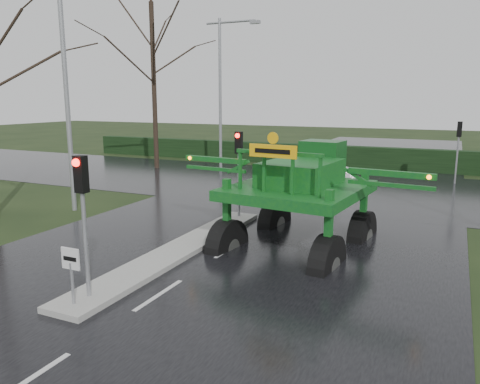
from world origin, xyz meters
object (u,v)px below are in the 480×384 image
at_px(crop_sprayer, 230,179).
at_px(white_sedan, 313,185).
at_px(traffic_signal_near, 82,196).
at_px(traffic_signal_far, 459,138).
at_px(traffic_signal_mid, 239,156).
at_px(street_light_left_near, 70,68).
at_px(street_light_left_far, 224,80).
at_px(keep_left_sign, 71,267).

bearing_deg(crop_sprayer, white_sedan, 99.38).
xyz_separation_m(traffic_signal_near, traffic_signal_far, (7.80, 21.02, 0.00)).
distance_m(traffic_signal_mid, white_sedan, 9.13).
distance_m(traffic_signal_near, traffic_signal_mid, 8.50).
height_order(street_light_left_near, street_light_left_far, same).
relative_size(street_light_left_near, white_sedan, 2.12).
relative_size(keep_left_sign, traffic_signal_near, 0.38).
bearing_deg(crop_sprayer, keep_left_sign, -95.38).
xyz_separation_m(traffic_signal_near, crop_sprayer, (1.19, 5.31, -0.33)).
bearing_deg(keep_left_sign, street_light_left_near, 132.59).
bearing_deg(street_light_left_far, keep_left_sign, -72.22).
relative_size(keep_left_sign, traffic_signal_mid, 0.38).
bearing_deg(traffic_signal_far, traffic_signal_near, 69.64).
distance_m(street_light_left_near, crop_sprayer, 9.07).
bearing_deg(traffic_signal_mid, street_light_left_far, 118.86).
relative_size(traffic_signal_mid, street_light_left_near, 0.35).
xyz_separation_m(crop_sprayer, white_sedan, (-0.65, 11.93, -2.26)).
xyz_separation_m(traffic_signal_far, street_light_left_far, (-14.69, -0.01, 3.40)).
relative_size(keep_left_sign, street_light_left_near, 0.14).
relative_size(traffic_signal_mid, crop_sprayer, 0.41).
relative_size(traffic_signal_mid, street_light_left_far, 0.35).
bearing_deg(street_light_left_near, keep_left_sign, -47.41).
relative_size(traffic_signal_far, crop_sprayer, 0.41).
relative_size(keep_left_sign, white_sedan, 0.29).
relative_size(traffic_signal_near, white_sedan, 0.75).
bearing_deg(traffic_signal_near, crop_sprayer, 77.34).
bearing_deg(white_sedan, traffic_signal_far, -64.53).
xyz_separation_m(traffic_signal_near, street_light_left_far, (-6.89, 21.01, 3.40)).
distance_m(traffic_signal_mid, street_light_left_far, 14.68).
bearing_deg(street_light_left_far, street_light_left_near, -90.00).
distance_m(traffic_signal_near, street_light_left_near, 10.40).
bearing_deg(white_sedan, crop_sprayer, -178.90).
bearing_deg(street_light_left_near, traffic_signal_far, 43.63).
distance_m(traffic_signal_near, crop_sprayer, 5.45).
bearing_deg(traffic_signal_mid, crop_sprayer, -69.54).
bearing_deg(traffic_signal_near, street_light_left_near, 134.53).
height_order(traffic_signal_mid, traffic_signal_far, same).
height_order(keep_left_sign, white_sedan, keep_left_sign).
bearing_deg(crop_sprayer, traffic_signal_mid, 116.69).
bearing_deg(street_light_left_far, traffic_signal_near, -71.83).
bearing_deg(crop_sprayer, street_light_left_near, 174.34).
relative_size(traffic_signal_far, street_light_left_near, 0.35).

